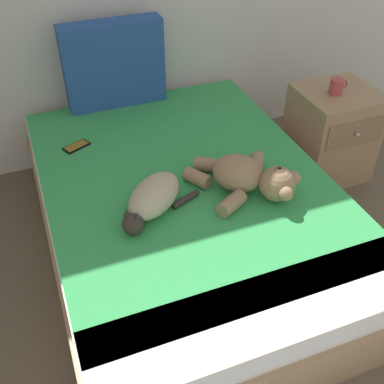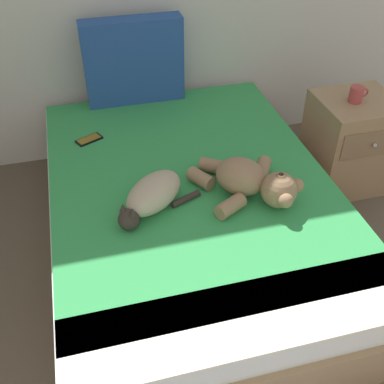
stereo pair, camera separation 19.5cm
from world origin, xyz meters
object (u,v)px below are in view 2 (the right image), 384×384
patterned_cushion (134,61)px  teddy_bear (251,181)px  bed (191,215)px  nightstand (349,143)px  cat (152,196)px  mug (357,94)px  cell_phone (89,139)px

patterned_cushion → teddy_bear: patterned_cushion is taller
bed → teddy_bear: (0.26, -0.18, 0.31)m
bed → nightstand: size_ratio=3.40×
bed → nightstand: (1.12, 0.33, 0.07)m
cat → mug: bearing=19.8°
bed → teddy_bear: bearing=-35.0°
patterned_cushion → mug: bearing=-27.1°
cat → mug: mug is taller
bed → patterned_cushion: (-0.12, 0.93, 0.50)m
teddy_bear → mug: 0.97m
bed → patterned_cushion: size_ratio=3.33×
bed → mug: mug is taller
teddy_bear → cell_phone: (-0.73, 0.70, -0.07)m
nightstand → teddy_bear: bearing=-149.7°
cat → cell_phone: cat is taller
teddy_bear → cat: bearing=177.1°
patterned_cushion → cell_phone: bearing=-129.7°
cat → patterned_cushion: bearing=84.5°
teddy_bear → cell_phone: size_ratio=3.16×
teddy_bear → nightstand: (0.87, 0.51, -0.24)m
nightstand → bed: bearing=-163.8°
teddy_bear → nightstand: teddy_bear is taller
nightstand → patterned_cushion: bearing=154.0°
patterned_cushion → nightstand: bearing=-26.0°
patterned_cushion → mug: patterned_cushion is taller
patterned_cushion → nightstand: patterned_cushion is taller
mug → cell_phone: bearing=172.6°
cat → cell_phone: size_ratio=2.55×
mug → patterned_cushion: bearing=152.9°
bed → nightstand: nightstand is taller
cat → cell_phone: 0.72m
teddy_bear → bed: bearing=145.0°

